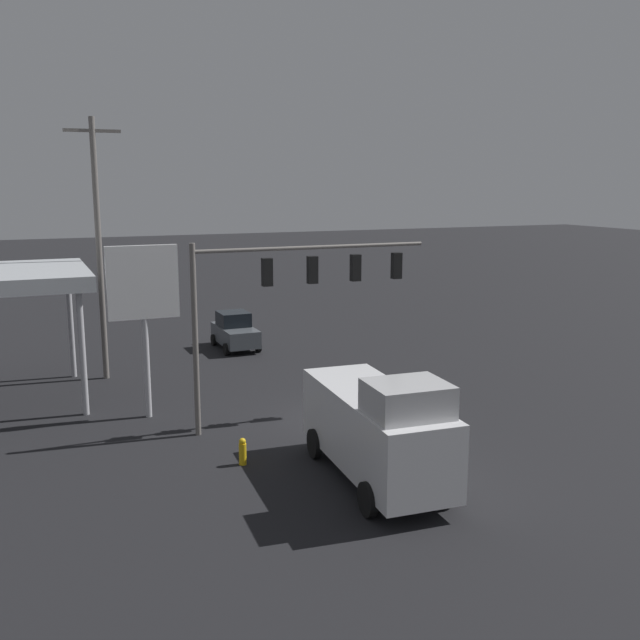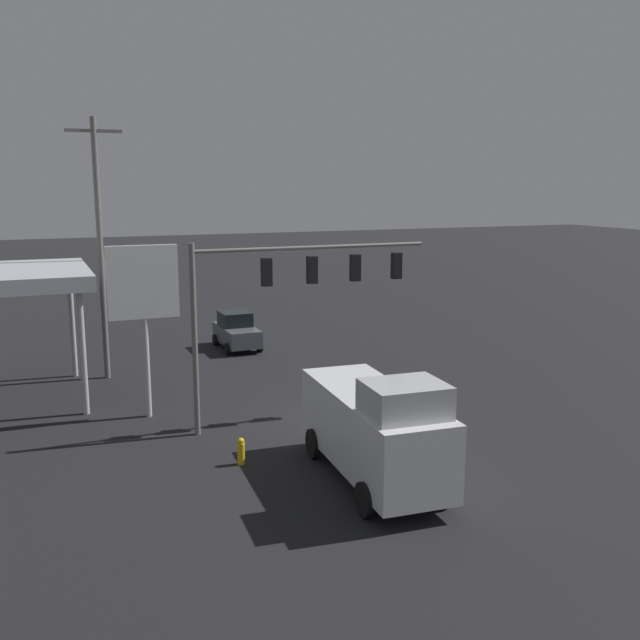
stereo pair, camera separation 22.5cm
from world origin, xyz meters
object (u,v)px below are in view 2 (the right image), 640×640
Objects in this scene: traffic_signal_assembly at (293,284)px; fire_hydrant at (241,451)px; delivery_truck at (376,428)px; utility_pole at (100,245)px; hatchback_crossing at (236,331)px; price_sign at (143,291)px.

traffic_signal_assembly reaches higher than fire_hydrant.
delivery_truck is at bearing 92.99° from traffic_signal_assembly.
utility_pole reaches higher than delivery_truck.
traffic_signal_assembly is 2.37× the size of hatchback_crossing.
hatchback_crossing is 18.68m from delivery_truck.
delivery_truck is at bearing -3.75° from hatchback_crossing.
traffic_signal_assembly is 5.64m from price_sign.
traffic_signal_assembly is 7.05m from delivery_truck.
hatchback_crossing is at bearing -153.96° from utility_pole.
utility_pole is 13.85m from fire_hydrant.
traffic_signal_assembly is 0.78× the size of utility_pole.
traffic_signal_assembly is at bearing -132.52° from fire_hydrant.
delivery_truck is 4.54m from fire_hydrant.
delivery_truck is (-0.32, 6.11, -3.51)m from traffic_signal_assembly.
fire_hydrant is (3.33, -2.82, -1.26)m from delivery_truck.
price_sign is at bearing -72.06° from fire_hydrant.
price_sign is at bearing -28.48° from traffic_signal_assembly.
utility_pole is 16.92m from delivery_truck.
delivery_truck is (-5.27, 8.79, -3.17)m from price_sign.
price_sign is 12.34m from hatchback_crossing.
price_sign is 1.72× the size of hatchback_crossing.
utility_pole reaches higher than hatchback_crossing.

